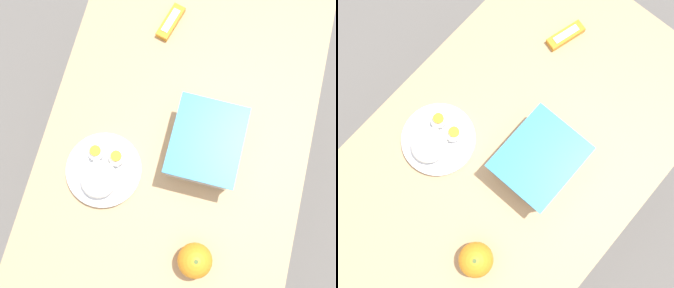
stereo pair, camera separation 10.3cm
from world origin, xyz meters
The scene contains 6 objects.
ground_plane centered at (0.00, 0.00, 0.00)m, with size 10.00×10.00×0.00m, color #66605B.
table centered at (0.00, 0.00, 0.64)m, with size 1.20×0.71×0.75m.
food_container centered at (-0.04, 0.08, 0.79)m, with size 0.21×0.18×0.10m.
orange_fruit centered at (0.25, 0.12, 0.79)m, with size 0.09×0.09×0.09m.
rice_plate centered at (0.09, -0.17, 0.77)m, with size 0.20×0.20×0.06m.
candy_bar centered at (-0.37, -0.10, 0.76)m, with size 0.12×0.06×0.02m.
Camera 2 is at (0.15, 0.13, 1.79)m, focal length 42.00 mm.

